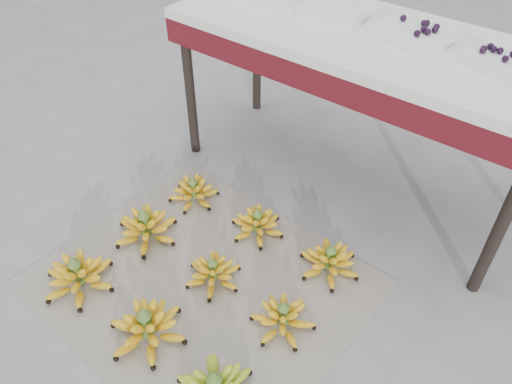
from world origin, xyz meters
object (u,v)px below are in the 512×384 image
Objects in this scene: bunch_mid_right at (283,318)px; bunch_mid_center at (213,273)px; tray_far_right at (502,63)px; tray_left at (334,12)px; newspaper_mat at (202,283)px; bunch_mid_left at (146,228)px; bunch_front_left at (78,276)px; bunch_back_right at (329,261)px; bunch_back_left at (194,192)px; bunch_front_center at (147,327)px; bunch_back_center at (257,224)px; vendor_table at (362,52)px; tray_right at (413,34)px.

bunch_mid_center is at bearing -179.08° from bunch_mid_right.
tray_left is at bearing 177.70° from tray_far_right.
newspaper_mat is 3.75× the size of bunch_mid_left.
bunch_front_left is 1.03m from bunch_back_right.
bunch_back_left is 1.16× the size of bunch_back_right.
bunch_front_left is 0.97× the size of bunch_mid_left.
tray_left is at bearing 93.20° from newspaper_mat.
bunch_front_center is at bearing -81.01° from bunch_back_left.
bunch_mid_center is 0.33m from bunch_back_center.
vendor_table is 5.96× the size of tray_left.
newspaper_mat is 0.07m from bunch_mid_center.
bunch_mid_left is 1.21m from vendor_table.
vendor_table is at bearing -178.80° from tray_far_right.
bunch_back_right reaches higher than bunch_back_center.
newspaper_mat is at bearing -86.80° from tray_left.
tray_far_right reaches higher than vendor_table.
bunch_front_left is 1.17× the size of tray_left.
bunch_mid_left is at bearing -138.50° from tray_far_right.
bunch_front_left is 1.06× the size of tray_right.
bunch_front_center is 0.68m from bunch_back_center.
bunch_mid_center is at bearing -79.71° from bunch_back_center.
newspaper_mat is at bearing -97.33° from vendor_table.
bunch_back_left is at bearing -137.67° from tray_right.
bunch_back_center is 1.16m from tray_far_right.
bunch_back_center is (-0.03, 0.33, 0.00)m from bunch_mid_center.
bunch_back_center is at bearing -138.41° from tray_far_right.
bunch_back_left reaches higher than newspaper_mat.
bunch_back_left is at bearing -130.36° from vendor_table.
newspaper_mat is at bearing -132.10° from bunch_back_right.
tray_left is 0.71m from tray_far_right.
tray_left is (-0.06, 0.61, 0.76)m from bunch_back_center.
tray_far_right reaches higher than bunch_back_right.
newspaper_mat is 1.27m from tray_left.
vendor_table reaches higher than bunch_mid_center.
bunch_front_left is 1.64m from tray_right.
tray_far_right is (1.04, 1.26, 0.75)m from bunch_front_left.
tray_left is at bearing 179.41° from tray_right.
vendor_table is at bearing 88.44° from bunch_mid_center.
newspaper_mat is 0.32m from bunch_front_center.
tray_right is at bearing -0.59° from tray_left.
newspaper_mat is at bearing -122.42° from bunch_mid_center.
tray_left is (-0.05, 0.98, 0.81)m from newspaper_mat.
tray_left reaches higher than newspaper_mat.
bunch_mid_left is at bearing -132.90° from bunch_back_center.
bunch_mid_right is at bearing 10.77° from bunch_mid_left.
tray_left is (0.32, 0.62, 0.76)m from bunch_back_left.
bunch_back_left is 0.75m from bunch_back_right.
bunch_back_left is (-0.01, 0.31, -0.01)m from bunch_mid_left.
tray_far_right reaches higher than bunch_mid_center.
bunch_front_left is at bearing -111.99° from vendor_table.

